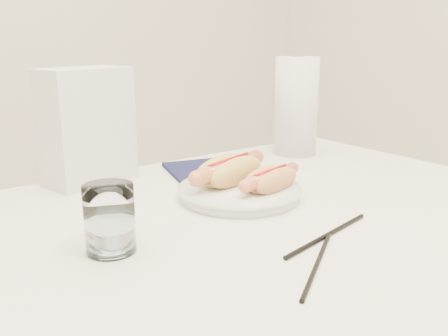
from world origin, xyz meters
TOP-DOWN VIEW (x-y plane):
  - table at (0.00, 0.00)m, footprint 1.20×0.80m
  - plate at (0.07, 0.08)m, footprint 0.27×0.27m
  - hotdog_left at (0.07, 0.12)m, footprint 0.19×0.12m
  - hotdog_right at (0.11, 0.04)m, footprint 0.16×0.09m
  - water_glass at (-0.21, 0.01)m, footprint 0.07×0.07m
  - chopstick_near at (-0.02, -0.19)m, footprint 0.17×0.12m
  - chopstick_far at (0.07, -0.14)m, footprint 0.21×0.05m
  - napkin_box at (-0.11, 0.35)m, footprint 0.19×0.13m
  - navy_napkin at (0.13, 0.27)m, footprint 0.20×0.20m
  - paper_towel_roll at (0.41, 0.28)m, footprint 0.13×0.13m

SIDE VIEW (x-z plane):
  - table at x=0.00m, z-range 0.32..1.07m
  - chopstick_near at x=-0.02m, z-range 0.75..0.76m
  - chopstick_far at x=0.07m, z-range 0.75..0.76m
  - navy_napkin at x=0.13m, z-range 0.75..0.76m
  - plate at x=0.07m, z-range 0.75..0.77m
  - hotdog_right at x=0.11m, z-range 0.77..0.81m
  - hotdog_left at x=0.07m, z-range 0.77..0.82m
  - water_glass at x=-0.21m, z-range 0.75..0.85m
  - napkin_box at x=-0.11m, z-range 0.75..0.98m
  - paper_towel_roll at x=0.41m, z-range 0.75..0.99m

